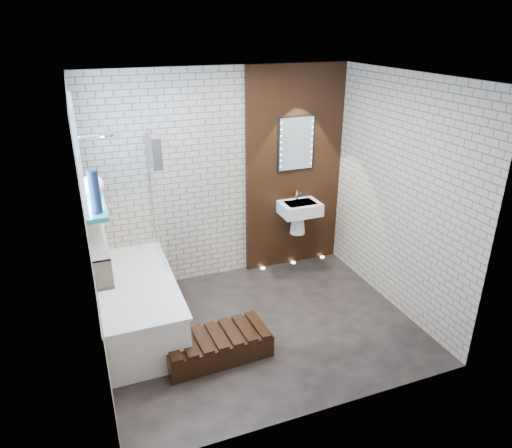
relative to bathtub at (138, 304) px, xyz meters
name	(u,v)px	position (x,y,z in m)	size (l,w,h in m)	color
ground	(261,326)	(1.22, -0.45, -0.29)	(3.20, 3.20, 0.00)	black
room_shell	(262,216)	(1.22, -0.45, 1.01)	(3.24, 3.20, 2.60)	#BDAD96
walnut_panel	(294,170)	(2.17, 0.82, 1.01)	(1.30, 0.06, 2.60)	black
clerestory_window	(81,163)	(-0.34, -0.10, 1.61)	(0.18, 1.00, 0.94)	#7FADE0
display_niche	(98,243)	(-0.31, -0.30, 0.91)	(0.14, 1.30, 0.26)	teal
bathtub	(138,304)	(0.00, 0.00, 0.00)	(0.79, 1.74, 0.70)	white
bath_screen	(156,199)	(0.35, 0.44, 0.99)	(0.01, 0.78, 1.40)	white
towel	(155,152)	(0.35, 0.23, 1.56)	(0.09, 0.24, 0.32)	#292321
shower_head	(106,135)	(-0.08, 0.50, 1.71)	(0.18, 0.18, 0.02)	silver
washbasin	(299,213)	(2.17, 0.62, 0.50)	(0.50, 0.36, 0.58)	white
led_mirror	(296,144)	(2.17, 0.78, 1.36)	(0.50, 0.02, 0.70)	black
walnut_step	(217,346)	(0.64, -0.75, -0.18)	(1.03, 0.46, 0.23)	black
niche_bottles	(103,270)	(-0.31, -0.77, 0.87)	(0.06, 0.25, 0.14)	maroon
sill_vases	(93,187)	(-0.28, -0.12, 1.38)	(0.20, 0.60, 0.37)	#121B32
floor_uplights	(293,262)	(2.17, 0.75, -0.29)	(0.96, 0.06, 0.01)	#FFD899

